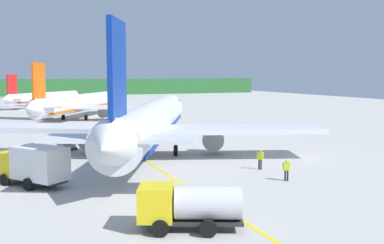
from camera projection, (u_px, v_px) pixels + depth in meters
The scene contains 10 objects.
airliner_foreground at pixel (151, 122), 46.54m from camera, with size 32.98×39.10×11.90m.
airliner_mid_apron at pixel (76, 104), 82.57m from camera, with size 26.69×31.41×10.05m.
airliner_far_taxiway at pixel (44, 98), 114.15m from camera, with size 21.74×22.64×8.21m.
service_truck_fuel at pixel (33, 164), 33.45m from camera, with size 5.25×6.01×2.99m.
service_truck_baggage at pixel (188, 204), 23.95m from camera, with size 5.79×3.99×2.40m.
cargo_container_near at pixel (66, 142), 49.37m from camera, with size 2.23×2.23×1.85m.
crew_marshaller at pixel (287, 168), 35.04m from camera, with size 0.55×0.43×1.68m.
crew_loader_left at pixel (131, 160), 38.73m from camera, with size 0.63×0.25×1.62m.
crew_loader_right at pixel (260, 158), 39.25m from camera, with size 0.45×0.52×1.77m.
apron_guide_line at pixel (149, 163), 42.16m from camera, with size 0.30×60.00×0.01m, color yellow.
Camera 1 is at (4.73, -24.86, 8.27)m, focal length 42.29 mm.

